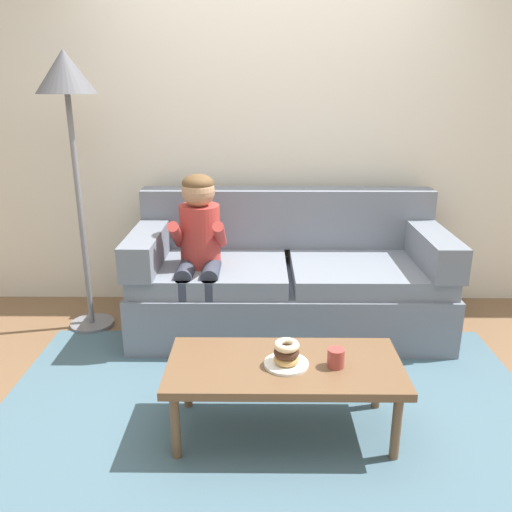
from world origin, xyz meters
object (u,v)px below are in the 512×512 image
toy_controller (375,381)px  floor_lamp (68,98)px  mug (336,358)px  donut (286,359)px  person_child (199,243)px  coffee_table (284,370)px  couch (288,281)px

toy_controller → floor_lamp: size_ratio=0.12×
mug → floor_lamp: size_ratio=0.05×
mug → floor_lamp: 2.25m
donut → person_child: bearing=117.0°
mug → toy_controller: (0.30, 0.45, -0.40)m
coffee_table → couch: bearing=86.3°
coffee_table → mug: mug is taller
toy_controller → person_child: bearing=147.2°
couch → floor_lamp: bearing=-179.2°
couch → toy_controller: couch is taller
person_child → donut: size_ratio=9.18×
couch → mug: size_ratio=23.04×
person_child → mug: 1.28m
couch → toy_controller: 0.95m
mug → floor_lamp: (-1.54, 1.20, 1.12)m
coffee_table → toy_controller: coffee_table is taller
coffee_table → donut: 0.07m
couch → toy_controller: bearing=-59.1°
person_child → couch: bearing=19.4°
couch → floor_lamp: size_ratio=1.13×
couch → toy_controller: size_ratio=9.18×
donut → couch: bearing=86.7°
coffee_table → donut: (0.01, -0.02, 0.07)m
mug → toy_controller: mug is taller
donut → toy_controller: donut is taller
mug → donut: bearing=177.4°
couch → floor_lamp: (-1.38, -0.02, 1.21)m
coffee_table → person_child: 1.16m
couch → person_child: size_ratio=1.88×
coffee_table → floor_lamp: 2.13m
mug → coffee_table: bearing=172.9°
coffee_table → person_child: person_child is taller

